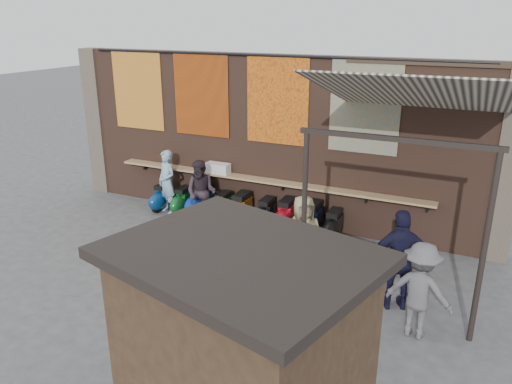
{
  "coord_description": "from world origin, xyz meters",
  "views": [
    {
      "loc": [
        4.66,
        -8.0,
        4.78
      ],
      "look_at": [
        0.37,
        1.2,
        1.21
      ],
      "focal_mm": 35.0,
      "sensor_mm": 36.0,
      "label": 1
    }
  ],
  "objects_px": {
    "scooter_stool_2": "(200,201)",
    "shopper_navy": "(400,260)",
    "scooter_stool_0": "(162,197)",
    "diner_left": "(167,182)",
    "scooter_stool_3": "(222,207)",
    "scooter_stool_4": "(240,210)",
    "shopper_tan": "(303,236)",
    "shopper_grey": "(420,290)",
    "scooter_stool_1": "(183,201)",
    "scooter_stool_6": "(286,216)",
    "shelf_box": "(218,168)",
    "scooter_stool_7": "(311,221)",
    "market_stall": "(242,365)",
    "diner_right": "(201,192)",
    "scooter_stool_5": "(265,214)",
    "scooter_stool_8": "(333,226)"
  },
  "relations": [
    {
      "from": "scooter_stool_4",
      "to": "diner_right",
      "type": "distance_m",
      "value": 1.03
    },
    {
      "from": "scooter_stool_5",
      "to": "scooter_stool_0",
      "type": "bearing_deg",
      "value": -179.6
    },
    {
      "from": "scooter_stool_8",
      "to": "market_stall",
      "type": "relative_size",
      "value": 0.31
    },
    {
      "from": "shopper_navy",
      "to": "shopper_grey",
      "type": "bearing_deg",
      "value": 97.71
    },
    {
      "from": "scooter_stool_1",
      "to": "scooter_stool_6",
      "type": "distance_m",
      "value": 2.84
    },
    {
      "from": "scooter_stool_6",
      "to": "scooter_stool_7",
      "type": "distance_m",
      "value": 0.65
    },
    {
      "from": "diner_left",
      "to": "diner_right",
      "type": "height_order",
      "value": "diner_left"
    },
    {
      "from": "scooter_stool_6",
      "to": "scooter_stool_4",
      "type": "bearing_deg",
      "value": -175.64
    },
    {
      "from": "scooter_stool_2",
      "to": "shopper_navy",
      "type": "height_order",
      "value": "shopper_navy"
    },
    {
      "from": "scooter_stool_8",
      "to": "diner_left",
      "type": "bearing_deg",
      "value": -179.11
    },
    {
      "from": "scooter_stool_5",
      "to": "shopper_grey",
      "type": "xyz_separation_m",
      "value": [
        3.88,
        -2.86,
        0.43
      ]
    },
    {
      "from": "shelf_box",
      "to": "scooter_stool_0",
      "type": "xyz_separation_m",
      "value": [
        -1.55,
        -0.28,
        -0.91
      ]
    },
    {
      "from": "shopper_grey",
      "to": "diner_right",
      "type": "bearing_deg",
      "value": -18.18
    },
    {
      "from": "shopper_navy",
      "to": "shopper_grey",
      "type": "relative_size",
      "value": 1.13
    },
    {
      "from": "shelf_box",
      "to": "diner_left",
      "type": "relative_size",
      "value": 0.36
    },
    {
      "from": "scooter_stool_1",
      "to": "shopper_navy",
      "type": "distance_m",
      "value": 6.2
    },
    {
      "from": "scooter_stool_5",
      "to": "shopper_tan",
      "type": "distance_m",
      "value": 2.39
    },
    {
      "from": "scooter_stool_2",
      "to": "scooter_stool_5",
      "type": "distance_m",
      "value": 1.78
    },
    {
      "from": "shelf_box",
      "to": "scooter_stool_8",
      "type": "xyz_separation_m",
      "value": [
        3.07,
        -0.28,
        -0.89
      ]
    },
    {
      "from": "scooter_stool_8",
      "to": "shopper_tan",
      "type": "xyz_separation_m",
      "value": [
        -0.1,
        -1.73,
        0.45
      ]
    },
    {
      "from": "scooter_stool_3",
      "to": "scooter_stool_8",
      "type": "distance_m",
      "value": 2.81
    },
    {
      "from": "scooter_stool_1",
      "to": "scooter_stool_8",
      "type": "height_order",
      "value": "scooter_stool_8"
    },
    {
      "from": "scooter_stool_8",
      "to": "diner_left",
      "type": "xyz_separation_m",
      "value": [
        -4.37,
        -0.07,
        0.46
      ]
    },
    {
      "from": "scooter_stool_0",
      "to": "scooter_stool_3",
      "type": "distance_m",
      "value": 1.8
    },
    {
      "from": "scooter_stool_3",
      "to": "scooter_stool_5",
      "type": "distance_m",
      "value": 1.15
    },
    {
      "from": "scooter_stool_0",
      "to": "scooter_stool_2",
      "type": "relative_size",
      "value": 0.81
    },
    {
      "from": "shopper_tan",
      "to": "market_stall",
      "type": "relative_size",
      "value": 0.65
    },
    {
      "from": "diner_left",
      "to": "scooter_stool_4",
      "type": "bearing_deg",
      "value": 23.54
    },
    {
      "from": "scooter_stool_0",
      "to": "diner_left",
      "type": "distance_m",
      "value": 0.54
    },
    {
      "from": "scooter_stool_0",
      "to": "shopper_tan",
      "type": "height_order",
      "value": "shopper_tan"
    },
    {
      "from": "scooter_stool_2",
      "to": "diner_right",
      "type": "height_order",
      "value": "diner_right"
    },
    {
      "from": "diner_right",
      "to": "shopper_navy",
      "type": "xyz_separation_m",
      "value": [
        5.0,
        -1.84,
        0.11
      ]
    },
    {
      "from": "scooter_stool_1",
      "to": "scooter_stool_6",
      "type": "bearing_deg",
      "value": 0.09
    },
    {
      "from": "scooter_stool_1",
      "to": "scooter_stool_5",
      "type": "height_order",
      "value": "scooter_stool_5"
    },
    {
      "from": "scooter_stool_7",
      "to": "diner_right",
      "type": "relative_size",
      "value": 0.56
    },
    {
      "from": "scooter_stool_8",
      "to": "shopper_tan",
      "type": "distance_m",
      "value": 1.79
    },
    {
      "from": "scooter_stool_2",
      "to": "scooter_stool_6",
      "type": "xyz_separation_m",
      "value": [
        2.29,
        0.03,
        -0.03
      ]
    },
    {
      "from": "scooter_stool_3",
      "to": "shopper_tan",
      "type": "relative_size",
      "value": 0.47
    },
    {
      "from": "shelf_box",
      "to": "shopper_grey",
      "type": "relative_size",
      "value": 0.38
    },
    {
      "from": "scooter_stool_2",
      "to": "shopper_tan",
      "type": "bearing_deg",
      "value": -27.31
    },
    {
      "from": "scooter_stool_0",
      "to": "market_stall",
      "type": "bearing_deg",
      "value": -48.47
    },
    {
      "from": "diner_left",
      "to": "scooter_stool_5",
      "type": "bearing_deg",
      "value": 25.23
    },
    {
      "from": "scooter_stool_7",
      "to": "market_stall",
      "type": "height_order",
      "value": "market_stall"
    },
    {
      "from": "shopper_tan",
      "to": "shopper_grey",
      "type": "bearing_deg",
      "value": -63.28
    },
    {
      "from": "market_stall",
      "to": "scooter_stool_3",
      "type": "bearing_deg",
      "value": 135.68
    },
    {
      "from": "shelf_box",
      "to": "scooter_stool_6",
      "type": "xyz_separation_m",
      "value": [
        1.92,
        -0.25,
        -0.86
      ]
    },
    {
      "from": "scooter_stool_3",
      "to": "scooter_stool_4",
      "type": "xyz_separation_m",
      "value": [
        0.52,
        -0.05,
        0.04
      ]
    },
    {
      "from": "scooter_stool_1",
      "to": "diner_right",
      "type": "bearing_deg",
      "value": -23.35
    },
    {
      "from": "scooter_stool_1",
      "to": "diner_right",
      "type": "xyz_separation_m",
      "value": [
        0.78,
        -0.34,
        0.45
      ]
    },
    {
      "from": "shopper_tan",
      "to": "market_stall",
      "type": "distance_m",
      "value": 4.45
    }
  ]
}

